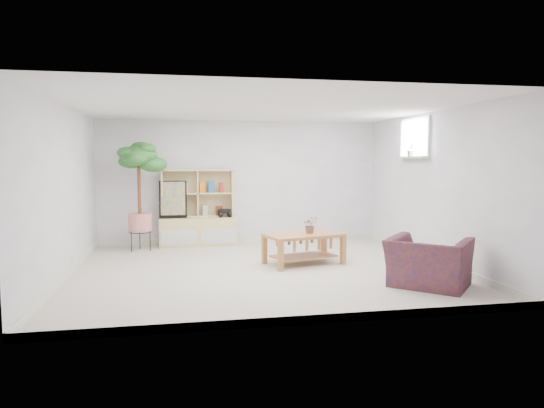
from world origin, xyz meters
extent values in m
cube|color=beige|center=(0.00, 0.00, 0.00)|extent=(5.50, 5.00, 0.01)
cube|color=white|center=(0.00, 0.00, 2.40)|extent=(5.50, 5.00, 0.01)
cube|color=white|center=(0.00, 2.50, 1.20)|extent=(5.50, 0.01, 2.40)
cube|color=white|center=(0.00, -2.50, 1.20)|extent=(5.50, 0.01, 2.40)
cube|color=white|center=(-2.75, 0.00, 1.20)|extent=(0.01, 5.00, 2.40)
cube|color=white|center=(2.75, 0.00, 1.20)|extent=(0.01, 5.00, 2.40)
cube|color=white|center=(2.67, 0.60, 1.68)|extent=(0.14, 1.00, 0.04)
imported|color=#1A5F24|center=(0.83, 0.31, 0.61)|extent=(0.24, 0.21, 0.26)
imported|color=#1F1D45|center=(1.95, -1.38, 0.36)|extent=(1.30, 1.29, 0.72)
imported|color=#2B6126|center=(2.67, 0.65, 1.81)|extent=(0.12, 0.10, 0.21)
camera|label=1|loc=(-1.17, -7.04, 1.64)|focal=32.00mm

